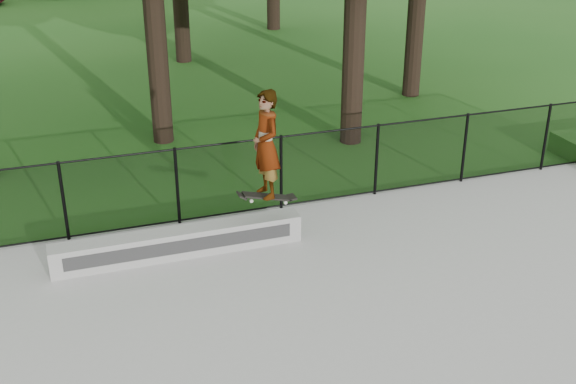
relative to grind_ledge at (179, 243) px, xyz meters
name	(u,v)px	position (x,y,z in m)	size (l,w,h in m)	color
grind_ledge	(179,243)	(0.00, 0.00, 0.00)	(4.27, 0.40, 0.48)	#A09F9B
skater_airborne	(266,146)	(1.49, -0.25, 1.66)	(0.82, 0.72, 2.02)	black
chainlink_fence	(281,172)	(2.23, 1.20, 0.51)	(16.06, 0.06, 1.50)	black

